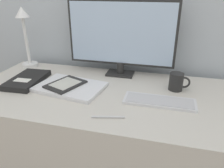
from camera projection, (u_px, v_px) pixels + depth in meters
desk at (103, 147)px, 1.25m from camera, size 1.38×0.66×0.70m
monitor at (121, 36)px, 1.23m from camera, size 0.62×0.11×0.43m
keyboard at (159, 101)px, 1.00m from camera, size 0.33×0.12×0.01m
laptop at (70, 87)px, 1.14m from camera, size 0.37×0.28×0.02m
ereader at (65, 84)px, 1.14m from camera, size 0.20×0.23×0.01m
desk_lamp at (25, 31)px, 1.38m from camera, size 0.10×0.10×0.38m
notebook at (27, 80)px, 1.21m from camera, size 0.17×0.28×0.03m
coffee_mug at (177, 82)px, 1.11m from camera, size 0.11×0.07×0.09m
pen at (108, 117)px, 0.89m from camera, size 0.13×0.04×0.01m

